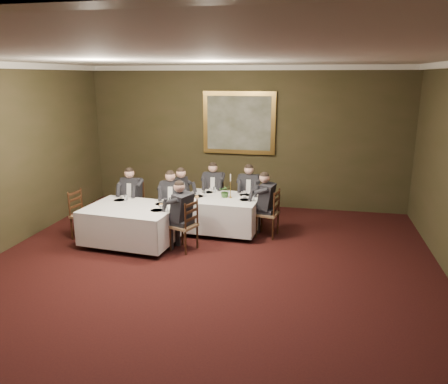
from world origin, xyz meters
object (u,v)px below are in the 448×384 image
at_px(diner_main_backleft, 214,198).
at_px(centerpiece, 225,191).
at_px(table_main, 222,212).
at_px(diner_sec_backright, 172,208).
at_px(chair_main_backleft, 214,207).
at_px(diner_sec_endright, 184,224).
at_px(chair_sec_backleft, 133,214).
at_px(chair_main_endleft, 179,215).
at_px(candlestick, 230,189).
at_px(table_second, 132,222).
at_px(chair_main_backright, 249,210).
at_px(chair_sec_backright, 173,218).
at_px(diner_main_endright, 267,212).
at_px(chair_sec_endright, 184,236).
at_px(chair_sec_endleft, 84,225).
at_px(diner_main_endleft, 179,205).
at_px(diner_main_backright, 249,200).
at_px(painting, 239,123).
at_px(chair_main_endright, 268,223).
at_px(diner_sec_backleft, 133,205).

xyz_separation_m(diner_main_backleft, centerpiece, (0.44, -0.80, 0.39)).
height_order(table_main, diner_sec_backright, diner_sec_backright).
distance_m(chair_main_backleft, diner_sec_endright, 1.99).
xyz_separation_m(table_main, diner_sec_endright, (-0.50, -1.15, 0.06)).
bearing_deg(table_main, chair_sec_backleft, -177.07).
height_order(chair_main_endleft, diner_sec_endright, diner_sec_endright).
height_order(diner_sec_endright, candlestick, diner_sec_endright).
distance_m(table_second, candlestick, 2.13).
relative_size(chair_main_backright, chair_sec_backright, 1.00).
xyz_separation_m(diner_main_endright, chair_sec_endright, (-1.47, -1.09, -0.23)).
distance_m(chair_sec_backright, chair_sec_endright, 1.11).
height_order(diner_main_endright, chair_sec_endleft, diner_main_endright).
relative_size(chair_main_backright, diner_main_endleft, 0.74).
xyz_separation_m(table_second, chair_sec_endright, (1.11, -0.11, -0.17)).
xyz_separation_m(chair_main_backright, chair_sec_backleft, (-2.45, -0.88, 0.00)).
bearing_deg(chair_main_endleft, diner_main_endright, 102.95).
relative_size(diner_main_endleft, diner_sec_backright, 1.00).
xyz_separation_m(chair_main_backleft, diner_main_backleft, (0.00, -0.01, 0.23)).
relative_size(chair_main_backright, diner_sec_endright, 0.74).
bearing_deg(diner_sec_backright, diner_main_endleft, -110.38).
bearing_deg(centerpiece, chair_main_backleft, 118.70).
relative_size(chair_sec_endright, chair_sec_endleft, 1.00).
relative_size(chair_sec_backleft, chair_sec_endright, 1.00).
distance_m(chair_main_backleft, chair_sec_backright, 1.22).
xyz_separation_m(chair_sec_backleft, chair_sec_endleft, (-0.72, -0.84, 0.00)).
height_order(diner_main_backright, painting, painting).
relative_size(chair_sec_backright, diner_sec_endright, 0.74).
xyz_separation_m(chair_sec_backright, painting, (1.04, 2.22, 1.84)).
relative_size(table_main, diner_sec_endright, 1.22).
bearing_deg(diner_sec_endright, chair_main_backright, -6.69).
distance_m(chair_main_backright, chair_main_endright, 0.99).
height_order(diner_sec_backleft, centerpiece, diner_sec_backleft).
xyz_separation_m(chair_sec_backleft, diner_sec_backright, (0.94, -0.10, 0.23)).
distance_m(table_main, painting, 2.63).
distance_m(diner_sec_backright, painting, 2.94).
height_order(table_main, diner_main_backright, diner_main_backright).
bearing_deg(chair_main_endleft, chair_sec_backright, 4.43).
bearing_deg(chair_sec_backleft, candlestick, -176.04).
xyz_separation_m(diner_main_endright, diner_sec_backright, (-2.02, -0.14, 0.00)).
bearing_deg(chair_main_backright, diner_main_endright, 121.05).
bearing_deg(diner_sec_endright, chair_sec_backright, 49.65).
bearing_deg(chair_sec_backleft, diner_main_endleft, -170.01).
bearing_deg(chair_sec_backright, diner_main_backleft, -130.37).
xyz_separation_m(chair_main_backleft, chair_main_endright, (1.36, -0.89, 0.00)).
distance_m(chair_main_endleft, centerpiece, 1.23).
relative_size(chair_sec_backright, painting, 0.55).
distance_m(diner_main_backright, diner_sec_backleft, 2.60).
relative_size(diner_sec_endright, candlestick, 2.55).
bearing_deg(diner_main_backright, chair_main_backright, -90.00).
xyz_separation_m(table_main, table_second, (-1.59, -1.04, 0.00)).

